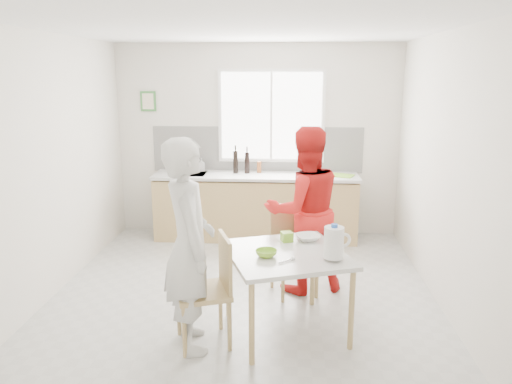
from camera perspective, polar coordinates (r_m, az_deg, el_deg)
ground at (r=5.36m, az=-1.49°, el=-11.90°), size 4.50×4.50×0.00m
room_shell at (r=4.88m, az=-1.60°, el=5.82°), size 4.50×4.50×4.50m
window at (r=7.07m, az=1.76°, el=8.65°), size 1.50×0.06×1.30m
backsplash at (r=7.15m, az=0.13°, el=4.88°), size 3.00×0.02×0.65m
picture_frame at (r=7.34m, az=-12.23°, el=10.10°), size 0.22×0.03×0.28m
kitchen_counter at (r=7.04m, az=-0.06°, el=-1.98°), size 2.84×0.64×1.37m
dining_table at (r=4.45m, az=3.48°, el=-7.84°), size 1.26×1.26×0.76m
chair_left at (r=4.35m, az=-5.17°, el=-10.58°), size 0.56×0.56×0.96m
chair_far at (r=5.34m, az=4.15°, el=-6.01°), size 0.55×0.55×0.94m
person_white at (r=4.18m, az=-7.65°, el=-6.08°), size 0.63×0.77×1.81m
person_red at (r=5.27m, az=5.55°, el=-2.10°), size 1.03×0.92×1.77m
bowl_green at (r=4.31m, az=1.18°, el=-7.01°), size 0.24×0.24×0.06m
bowl_white at (r=4.73m, az=5.96°, el=-5.20°), size 0.28×0.28×0.05m
milk_jug at (r=4.24m, az=8.94°, el=-5.68°), size 0.23×0.17×0.29m
green_box at (r=4.68m, az=3.55°, el=-5.11°), size 0.13×0.13×0.09m
spoon at (r=4.20m, az=3.44°, el=-7.88°), size 0.13×0.11×0.01m
cutting_board at (r=6.93m, az=9.61°, el=1.89°), size 0.42×0.36×0.01m
wine_bottle_a at (r=6.99m, az=-2.35°, el=3.46°), size 0.07×0.07×0.32m
wine_bottle_b at (r=6.99m, az=-1.03°, el=3.39°), size 0.07×0.07×0.30m
jar_amber at (r=7.03m, az=0.36°, el=2.87°), size 0.06×0.06×0.16m
soap_bottle at (r=7.19m, az=-6.25°, el=3.13°), size 0.10×0.10×0.19m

